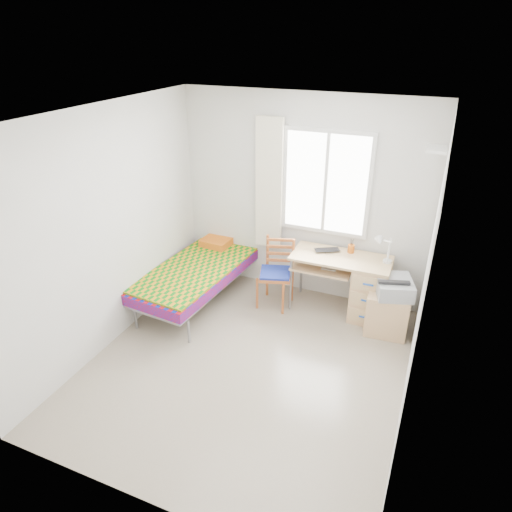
{
  "coord_description": "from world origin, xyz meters",
  "views": [
    {
      "loc": [
        1.58,
        -3.51,
        3.25
      ],
      "look_at": [
        -0.13,
        0.55,
        1.03
      ],
      "focal_mm": 32.0,
      "sensor_mm": 36.0,
      "label": 1
    }
  ],
  "objects_px": {
    "chair": "(277,268)",
    "desk": "(365,286)",
    "bed": "(199,269)",
    "cabinet": "(387,312)",
    "printer": "(394,286)"
  },
  "relations": [
    {
      "from": "chair",
      "to": "desk",
      "type": "bearing_deg",
      "value": -9.84
    },
    {
      "from": "bed",
      "to": "cabinet",
      "type": "height_order",
      "value": "bed"
    },
    {
      "from": "bed",
      "to": "cabinet",
      "type": "bearing_deg",
      "value": 9.33
    },
    {
      "from": "cabinet",
      "to": "printer",
      "type": "relative_size",
      "value": 0.95
    },
    {
      "from": "bed",
      "to": "cabinet",
      "type": "relative_size",
      "value": 3.91
    },
    {
      "from": "desk",
      "to": "chair",
      "type": "xyz_separation_m",
      "value": [
        -1.09,
        -0.15,
        0.1
      ]
    },
    {
      "from": "bed",
      "to": "cabinet",
      "type": "xyz_separation_m",
      "value": [
        2.4,
        0.17,
        -0.15
      ]
    },
    {
      "from": "desk",
      "to": "chair",
      "type": "relative_size",
      "value": 1.34
    },
    {
      "from": "desk",
      "to": "printer",
      "type": "relative_size",
      "value": 2.22
    },
    {
      "from": "desk",
      "to": "cabinet",
      "type": "bearing_deg",
      "value": -36.8
    },
    {
      "from": "desk",
      "to": "bed",
      "type": "bearing_deg",
      "value": -169.77
    },
    {
      "from": "printer",
      "to": "chair",
      "type": "bearing_deg",
      "value": 159.35
    },
    {
      "from": "bed",
      "to": "desk",
      "type": "height_order",
      "value": "bed"
    },
    {
      "from": "bed",
      "to": "printer",
      "type": "height_order",
      "value": "bed"
    },
    {
      "from": "cabinet",
      "to": "printer",
      "type": "distance_m",
      "value": 0.36
    }
  ]
}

